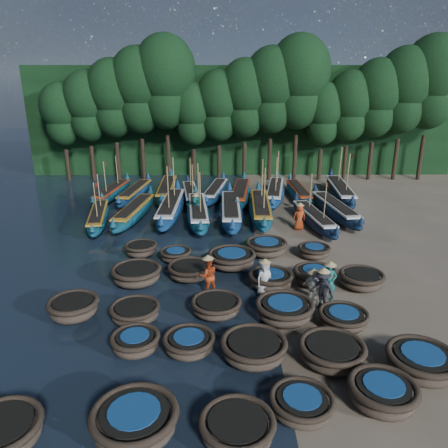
{
  "coord_description": "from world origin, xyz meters",
  "views": [
    {
      "loc": [
        -2.03,
        -19.41,
        9.35
      ],
      "look_at": [
        -1.86,
        3.76,
        1.3
      ],
      "focal_mm": 35.0,
      "sensor_mm": 36.0,
      "label": 1
    }
  ],
  "objects_px": {
    "long_boat_7": "(314,218)",
    "long_boat_14": "(241,194)",
    "coracle_5": "(135,342)",
    "long_boat_4": "(198,212)",
    "long_boat_13": "(216,192)",
    "long_boat_15": "(275,192)",
    "coracle_16": "(190,270)",
    "coracle_4": "(383,393)",
    "coracle_14": "(343,318)",
    "fisherman_2": "(208,275)",
    "coracle_18": "(315,276)",
    "coracle_13": "(285,310)",
    "fisherman_3": "(322,289)",
    "coracle_19": "(362,279)",
    "coracle_20": "(141,249)",
    "long_boat_11": "(167,190)",
    "coracle_11": "(135,312)",
    "fisherman_6": "(299,216)",
    "coracle_1": "(135,421)",
    "coracle_9": "(422,362)",
    "coracle_8": "(332,352)",
    "coracle_12": "(216,306)",
    "coracle_15": "(137,274)",
    "coracle_23": "(266,247)",
    "long_boat_10": "(135,193)",
    "long_boat_12": "(191,194)",
    "coracle_0": "(2,432)",
    "coracle_24": "(314,251)",
    "long_boat_2": "(134,212)",
    "coracle_6": "(189,343)",
    "fisherman_5": "(196,207)",
    "long_boat_17": "(340,191)",
    "long_boat_8": "(335,209)",
    "long_boat_6": "(261,209)",
    "long_boat_5": "(231,211)",
    "long_boat_9": "(112,192)",
    "coracle_17": "(271,279)",
    "fisherman_1": "(329,280)",
    "coracle_10": "(74,308)",
    "long_boat_1": "(98,217)"
  },
  "relations": [
    {
      "from": "long_boat_7",
      "to": "long_boat_14",
      "type": "height_order",
      "value": "long_boat_7"
    },
    {
      "from": "coracle_5",
      "to": "long_boat_4",
      "type": "bearing_deg",
      "value": 84.17
    },
    {
      "from": "long_boat_13",
      "to": "long_boat_15",
      "type": "bearing_deg",
      "value": 5.09
    },
    {
      "from": "coracle_16",
      "to": "coracle_4",
      "type": "bearing_deg",
      "value": -53.99
    },
    {
      "from": "coracle_4",
      "to": "long_boat_13",
      "type": "bearing_deg",
      "value": 102.71
    },
    {
      "from": "coracle_14",
      "to": "fisherman_2",
      "type": "relative_size",
      "value": 1.0
    },
    {
      "from": "coracle_18",
      "to": "coracle_5",
      "type": "bearing_deg",
      "value": -145.07
    },
    {
      "from": "coracle_13",
      "to": "fisherman_3",
      "type": "bearing_deg",
      "value": 28.8
    },
    {
      "from": "long_boat_7",
      "to": "coracle_19",
      "type": "bearing_deg",
      "value": -96.19
    },
    {
      "from": "coracle_20",
      "to": "long_boat_11",
      "type": "bearing_deg",
      "value": 89.9
    },
    {
      "from": "coracle_11",
      "to": "long_boat_14",
      "type": "height_order",
      "value": "long_boat_14"
    },
    {
      "from": "long_boat_7",
      "to": "long_boat_15",
      "type": "distance_m",
      "value": 6.5
    },
    {
      "from": "long_boat_7",
      "to": "fisherman_6",
      "type": "height_order",
      "value": "long_boat_7"
    },
    {
      "from": "coracle_1",
      "to": "coracle_9",
      "type": "height_order",
      "value": "same"
    },
    {
      "from": "coracle_4",
      "to": "coracle_8",
      "type": "bearing_deg",
      "value": 115.92
    },
    {
      "from": "coracle_12",
      "to": "coracle_20",
      "type": "relative_size",
      "value": 1.19
    },
    {
      "from": "coracle_15",
      "to": "coracle_23",
      "type": "height_order",
      "value": "coracle_15"
    },
    {
      "from": "long_boat_10",
      "to": "long_boat_12",
      "type": "bearing_deg",
      "value": 2.72
    },
    {
      "from": "coracle_0",
      "to": "coracle_24",
      "type": "xyz_separation_m",
      "value": [
        10.73,
        12.35,
        -0.05
      ]
    },
    {
      "from": "coracle_0",
      "to": "fisherman_3",
      "type": "bearing_deg",
      "value": 35.17
    },
    {
      "from": "long_boat_7",
      "to": "fisherman_6",
      "type": "relative_size",
      "value": 3.98
    },
    {
      "from": "long_boat_2",
      "to": "coracle_19",
      "type": "bearing_deg",
      "value": -31.47
    },
    {
      "from": "coracle_11",
      "to": "long_boat_11",
      "type": "height_order",
      "value": "long_boat_11"
    },
    {
      "from": "coracle_9",
      "to": "long_boat_13",
      "type": "relative_size",
      "value": 0.31
    },
    {
      "from": "coracle_6",
      "to": "fisherman_5",
      "type": "relative_size",
      "value": 0.95
    },
    {
      "from": "coracle_24",
      "to": "long_boat_17",
      "type": "xyz_separation_m",
      "value": [
        4.34,
        11.5,
        0.23
      ]
    },
    {
      "from": "long_boat_2",
      "to": "coracle_20",
      "type": "bearing_deg",
      "value": -68.6
    },
    {
      "from": "coracle_15",
      "to": "long_boat_8",
      "type": "distance_m",
      "value": 15.33
    },
    {
      "from": "coracle_18",
      "to": "long_boat_6",
      "type": "height_order",
      "value": "long_boat_6"
    },
    {
      "from": "coracle_9",
      "to": "fisherman_5",
      "type": "distance_m",
      "value": 17.84
    },
    {
      "from": "long_boat_11",
      "to": "long_boat_14",
      "type": "xyz_separation_m",
      "value": [
        5.79,
        -1.18,
        -0.0
      ]
    },
    {
      "from": "coracle_24",
      "to": "fisherman_5",
      "type": "xyz_separation_m",
      "value": [
        -6.63,
        6.27,
        0.53
      ]
    },
    {
      "from": "long_boat_5",
      "to": "long_boat_10",
      "type": "bearing_deg",
      "value": 145.71
    },
    {
      "from": "coracle_15",
      "to": "long_boat_2",
      "type": "bearing_deg",
      "value": 101.14
    },
    {
      "from": "long_boat_2",
      "to": "long_boat_9",
      "type": "bearing_deg",
      "value": 125.34
    },
    {
      "from": "coracle_6",
      "to": "coracle_17",
      "type": "distance_m",
      "value": 5.93
    },
    {
      "from": "coracle_17",
      "to": "long_boat_4",
      "type": "height_order",
      "value": "long_boat_4"
    },
    {
      "from": "long_boat_17",
      "to": "fisherman_1",
      "type": "bearing_deg",
      "value": -102.38
    },
    {
      "from": "coracle_10",
      "to": "long_boat_4",
      "type": "bearing_deg",
      "value": 70.37
    },
    {
      "from": "coracle_1",
      "to": "coracle_8",
      "type": "relative_size",
      "value": 1.09
    },
    {
      "from": "long_boat_8",
      "to": "fisherman_6",
      "type": "bearing_deg",
      "value": -147.04
    },
    {
      "from": "coracle_10",
      "to": "long_boat_2",
      "type": "xyz_separation_m",
      "value": [
        0.1,
        12.49,
        0.07
      ]
    },
    {
      "from": "fisherman_5",
      "to": "coracle_8",
      "type": "bearing_deg",
      "value": -20.38
    },
    {
      "from": "coracle_8",
      "to": "coracle_11",
      "type": "height_order",
      "value": "coracle_8"
    },
    {
      "from": "coracle_1",
      "to": "long_boat_14",
      "type": "height_order",
      "value": "long_boat_14"
    },
    {
      "from": "coracle_14",
      "to": "coracle_23",
      "type": "xyz_separation_m",
      "value": [
        -2.28,
        7.08,
        0.09
      ]
    },
    {
      "from": "coracle_5",
      "to": "coracle_13",
      "type": "height_order",
      "value": "coracle_13"
    },
    {
      "from": "long_boat_1",
      "to": "long_boat_9",
      "type": "bearing_deg",
      "value": 84.91
    },
    {
      "from": "coracle_4",
      "to": "coracle_20",
      "type": "xyz_separation_m",
      "value": [
        -9.02,
        11.32,
        -0.08
      ]
    },
    {
      "from": "long_boat_9",
      "to": "long_boat_15",
      "type": "distance_m",
      "value": 12.7
    }
  ]
}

